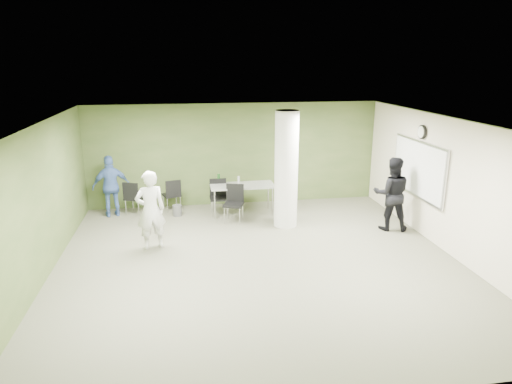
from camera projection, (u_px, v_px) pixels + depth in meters
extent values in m
plane|color=#585645|center=(258.00, 262.00, 9.16)|extent=(8.00, 8.00, 0.00)
plane|color=white|center=(259.00, 123.00, 8.38)|extent=(8.00, 8.00, 0.00)
cube|color=#3E5427|center=(235.00, 155.00, 12.57)|extent=(8.00, 2.80, 0.02)
cube|color=#3E5427|center=(39.00, 206.00, 8.16)|extent=(0.02, 8.00, 2.80)
cube|color=beige|center=(450.00, 187.00, 9.38)|extent=(0.02, 8.00, 2.80)
cylinder|color=silver|center=(286.00, 170.00, 10.82)|extent=(0.56, 0.56, 2.80)
cube|color=silver|center=(418.00, 169.00, 10.48)|extent=(0.04, 2.30, 1.30)
cube|color=white|center=(417.00, 169.00, 10.48)|extent=(0.02, 2.20, 1.20)
cylinder|color=black|center=(422.00, 132.00, 10.25)|extent=(0.05, 0.32, 0.32)
cylinder|color=white|center=(421.00, 132.00, 10.24)|extent=(0.02, 0.26, 0.26)
cube|color=#989892|center=(242.00, 185.00, 11.85)|extent=(1.66, 0.74, 0.04)
cylinder|color=silver|center=(215.00, 205.00, 11.57)|extent=(0.04, 0.04, 0.75)
cylinder|color=silver|center=(272.00, 202.00, 11.81)|extent=(0.04, 0.04, 0.75)
cylinder|color=silver|center=(213.00, 198.00, 12.12)|extent=(0.04, 0.04, 0.75)
cylinder|color=silver|center=(268.00, 195.00, 12.36)|extent=(0.04, 0.04, 0.75)
cylinder|color=#194517|center=(219.00, 179.00, 11.96)|extent=(0.07, 0.07, 0.25)
cylinder|color=#B2B2B7|center=(239.00, 180.00, 12.00)|extent=(0.06, 0.06, 0.18)
cylinder|color=#4C4C4C|center=(177.00, 210.00, 11.86)|extent=(0.24, 0.24, 0.28)
cube|color=black|center=(135.00, 198.00, 11.93)|extent=(0.59, 0.59, 0.05)
cube|color=black|center=(130.00, 191.00, 11.68)|extent=(0.41, 0.21, 0.43)
cylinder|color=silver|center=(145.00, 205.00, 12.12)|extent=(0.02, 0.02, 0.42)
cylinder|color=silver|center=(133.00, 204.00, 12.21)|extent=(0.02, 0.02, 0.42)
cylinder|color=silver|center=(139.00, 209.00, 11.78)|extent=(0.02, 0.02, 0.42)
cylinder|color=silver|center=(126.00, 208.00, 11.87)|extent=(0.02, 0.02, 0.42)
cube|color=black|center=(172.00, 195.00, 12.24)|extent=(0.54, 0.54, 0.05)
cube|color=black|center=(173.00, 188.00, 12.00)|extent=(0.40, 0.16, 0.42)
cylinder|color=silver|center=(176.00, 200.00, 12.53)|extent=(0.02, 0.02, 0.40)
cylinder|color=silver|center=(164.00, 202.00, 12.37)|extent=(0.02, 0.02, 0.40)
cylinder|color=silver|center=(180.00, 204.00, 12.22)|extent=(0.02, 0.02, 0.40)
cylinder|color=silver|center=(168.00, 205.00, 12.07)|extent=(0.02, 0.02, 0.40)
cube|color=black|center=(219.00, 198.00, 11.86)|extent=(0.46, 0.46, 0.05)
cube|color=black|center=(218.00, 187.00, 11.99)|extent=(0.44, 0.04, 0.45)
cylinder|color=silver|center=(212.00, 209.00, 11.72)|extent=(0.02, 0.02, 0.43)
cylinder|color=silver|center=(227.00, 209.00, 11.77)|extent=(0.02, 0.02, 0.43)
cylinder|color=silver|center=(211.00, 205.00, 12.07)|extent=(0.02, 0.02, 0.43)
cylinder|color=silver|center=(226.00, 204.00, 12.13)|extent=(0.02, 0.02, 0.43)
cube|color=black|center=(233.00, 205.00, 11.32)|extent=(0.58, 0.58, 0.05)
cube|color=black|center=(235.00, 193.00, 11.45)|extent=(0.43, 0.18, 0.45)
cylinder|color=silver|center=(224.00, 216.00, 11.23)|extent=(0.02, 0.02, 0.43)
cylinder|color=silver|center=(240.00, 216.00, 11.17)|extent=(0.02, 0.02, 0.43)
cylinder|color=silver|center=(228.00, 211.00, 11.59)|extent=(0.02, 0.02, 0.43)
cylinder|color=silver|center=(243.00, 212.00, 11.54)|extent=(0.02, 0.02, 0.43)
imported|color=silver|center=(151.00, 210.00, 9.62)|extent=(0.71, 0.56, 1.71)
imported|color=black|center=(392.00, 194.00, 10.72)|extent=(1.00, 0.87, 1.76)
imported|color=#4363A7|center=(111.00, 186.00, 11.67)|extent=(1.00, 0.60, 1.60)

